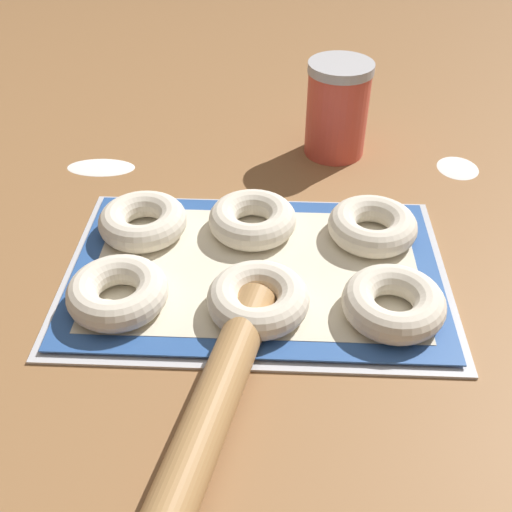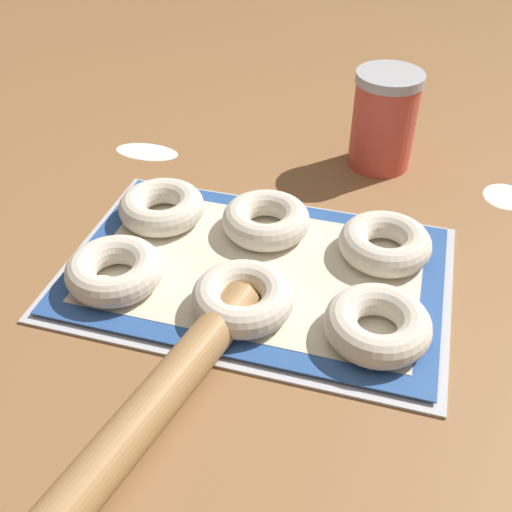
# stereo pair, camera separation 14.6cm
# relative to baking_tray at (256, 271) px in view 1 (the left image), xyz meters

# --- Properties ---
(ground_plane) EXTENTS (2.80, 2.80, 0.00)m
(ground_plane) POSITION_rel_baking_tray_xyz_m (-0.01, 0.02, -0.00)
(ground_plane) COLOR olive
(baking_tray) EXTENTS (0.53, 0.35, 0.01)m
(baking_tray) POSITION_rel_baking_tray_xyz_m (0.00, 0.00, 0.00)
(baking_tray) COLOR silver
(baking_tray) RESTS_ON ground_plane
(baking_mat) EXTENTS (0.50, 0.33, 0.00)m
(baking_mat) POSITION_rel_baking_tray_xyz_m (-0.00, 0.00, 0.01)
(baking_mat) COLOR #2D569E
(baking_mat) RESTS_ON baking_tray
(bagel_front_left) EXTENTS (0.13, 0.13, 0.04)m
(bagel_front_left) POSITION_rel_baking_tray_xyz_m (-0.17, -0.08, 0.03)
(bagel_front_left) COLOR silver
(bagel_front_left) RESTS_ON baking_mat
(bagel_front_center) EXTENTS (0.13, 0.13, 0.04)m
(bagel_front_center) POSITION_rel_baking_tray_xyz_m (0.01, -0.08, 0.03)
(bagel_front_center) COLOR silver
(bagel_front_center) RESTS_ON baking_mat
(bagel_front_right) EXTENTS (0.13, 0.13, 0.04)m
(bagel_front_right) POSITION_rel_baking_tray_xyz_m (0.17, -0.08, 0.03)
(bagel_front_right) COLOR silver
(bagel_front_right) RESTS_ON baking_mat
(bagel_back_left) EXTENTS (0.13, 0.13, 0.04)m
(bagel_back_left) POSITION_rel_baking_tray_xyz_m (-0.17, 0.07, 0.03)
(bagel_back_left) COLOR silver
(bagel_back_left) RESTS_ON baking_mat
(bagel_back_center) EXTENTS (0.13, 0.13, 0.04)m
(bagel_back_center) POSITION_rel_baking_tray_xyz_m (-0.01, 0.08, 0.03)
(bagel_back_center) COLOR silver
(bagel_back_center) RESTS_ON baking_mat
(bagel_back_right) EXTENTS (0.13, 0.13, 0.04)m
(bagel_back_right) POSITION_rel_baking_tray_xyz_m (0.17, 0.08, 0.03)
(bagel_back_right) COLOR silver
(bagel_back_right) RESTS_ON baking_mat
(flour_canister) EXTENTS (0.11, 0.11, 0.17)m
(flour_canister) POSITION_rel_baking_tray_xyz_m (0.13, 0.35, 0.08)
(flour_canister) COLOR #DB4C3D
(flour_canister) RESTS_ON ground_plane
(rolling_pin) EXTENTS (0.14, 0.48, 0.05)m
(rolling_pin) POSITION_rel_baking_tray_xyz_m (-0.04, -0.26, 0.02)
(rolling_pin) COLOR #AD7F4C
(rolling_pin) RESTS_ON ground_plane
(flour_patch_near) EXTENTS (0.12, 0.06, 0.00)m
(flour_patch_near) POSITION_rel_baking_tray_xyz_m (-0.29, 0.27, -0.00)
(flour_patch_near) COLOR white
(flour_patch_near) RESTS_ON ground_plane
(flour_patch_far) EXTENTS (0.07, 0.08, 0.00)m
(flour_patch_far) POSITION_rel_baking_tray_xyz_m (0.34, 0.30, -0.00)
(flour_patch_far) COLOR white
(flour_patch_far) RESTS_ON ground_plane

